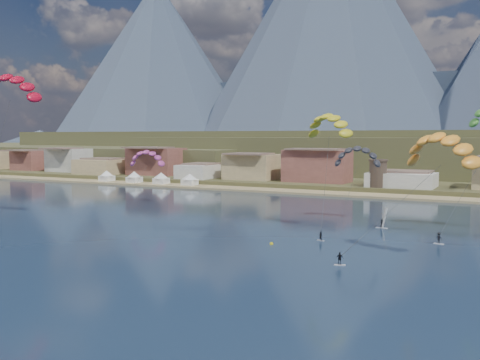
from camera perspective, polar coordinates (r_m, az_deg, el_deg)
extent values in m
plane|color=black|center=(70.86, -12.18, -9.97)|extent=(2400.00, 2400.00, 0.00)
cube|color=tan|center=(165.60, 11.87, -1.52)|extent=(2200.00, 12.00, 0.90)
cube|color=brown|center=(614.53, 23.32, 2.62)|extent=(2200.00, 900.00, 4.00)
cube|color=brown|center=(351.38, -16.60, 2.71)|extent=(280.00, 130.00, 10.00)
cube|color=brown|center=(323.84, 12.40, 3.35)|extent=(380.00, 170.00, 18.00)
cone|color=#313F52|center=(1037.36, -8.67, 12.04)|extent=(400.00, 400.00, 300.00)
cone|color=#313F52|center=(936.03, 9.57, 15.94)|extent=(460.00, 460.00, 400.00)
cone|color=#313F52|center=(1217.90, -18.15, 9.10)|extent=(340.00, 340.00, 230.00)
cylinder|color=#47382D|center=(171.59, 14.23, 0.58)|extent=(5.20, 5.20, 8.00)
cylinder|color=#47382D|center=(171.35, 14.26, 2.01)|extent=(5.82, 5.82, 0.60)
cube|color=white|center=(211.52, -13.75, 0.17)|extent=(4.50, 4.50, 2.00)
pyramid|color=white|center=(211.31, -13.77, 0.98)|extent=(6.40, 6.40, 2.00)
cube|color=white|center=(203.22, -10.99, 0.04)|extent=(4.50, 4.50, 2.00)
pyramid|color=white|center=(203.01, -11.00, 0.88)|extent=(6.40, 6.40, 2.00)
cube|color=white|center=(196.01, -8.24, -0.09)|extent=(4.50, 4.50, 2.00)
pyramid|color=white|center=(195.79, -8.25, 0.78)|extent=(6.40, 6.40, 2.00)
cube|color=white|center=(189.29, -5.29, -0.23)|extent=(4.50, 4.50, 2.00)
pyramid|color=white|center=(189.06, -5.29, 0.67)|extent=(6.40, 6.40, 2.00)
cube|color=silver|center=(94.00, 8.44, -6.27)|extent=(1.35, 0.81, 0.09)
imported|color=black|center=(93.85, 8.44, -5.79)|extent=(0.87, 0.78, 1.49)
cylinder|color=#262626|center=(96.95, 8.89, -0.41)|extent=(0.05, 0.05, 18.81)
cube|color=silver|center=(76.99, 10.38, -8.73)|extent=(1.60, 0.80, 0.10)
imported|color=black|center=(76.78, 10.39, -8.05)|extent=(1.11, 0.66, 1.76)
cylinder|color=#262626|center=(78.44, 15.50, -3.10)|extent=(0.05, 0.05, 19.31)
cube|color=silver|center=(95.88, 20.06, -6.28)|extent=(1.69, 0.97, 0.11)
imported|color=black|center=(95.71, 20.08, -5.70)|extent=(1.36, 1.04, 1.87)
cylinder|color=#262626|center=(100.02, 22.97, 0.04)|extent=(0.05, 0.05, 23.32)
cylinder|color=#262626|center=(140.81, -10.64, -0.55)|extent=(0.04, 0.04, 12.64)
cylinder|color=#262626|center=(111.31, 11.57, -1.52)|extent=(0.04, 0.04, 13.89)
cube|color=silver|center=(108.87, 14.59, -4.86)|extent=(2.36, 1.07, 0.11)
imported|color=black|center=(108.73, 14.60, -4.41)|extent=(0.88, 0.66, 1.63)
cube|color=white|center=(108.47, 14.81, -3.80)|extent=(1.32, 2.58, 3.90)
sphere|color=yellow|center=(89.98, 3.31, -6.68)|extent=(0.60, 0.60, 0.60)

